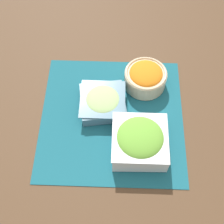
% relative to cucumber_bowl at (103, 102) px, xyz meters
% --- Properties ---
extents(ground_plane, '(3.00, 3.00, 0.00)m').
position_rel_cucumber_bowl_xyz_m(ground_plane, '(0.03, -0.04, -0.03)').
color(ground_plane, '#513823').
extents(placemat, '(0.45, 0.46, 0.00)m').
position_rel_cucumber_bowl_xyz_m(placemat, '(0.03, -0.04, -0.03)').
color(placemat, '#195B6B').
rests_on(placemat, ground_plane).
extents(cucumber_bowl, '(0.16, 0.16, 0.05)m').
position_rel_cucumber_bowl_xyz_m(cucumber_bowl, '(0.00, 0.00, 0.00)').
color(cucumber_bowl, slate).
rests_on(cucumber_bowl, placemat).
extents(carrot_bowl, '(0.14, 0.14, 0.07)m').
position_rel_cucumber_bowl_xyz_m(carrot_bowl, '(0.14, 0.09, 0.01)').
color(carrot_bowl, '#C6B28E').
rests_on(carrot_bowl, placemat).
extents(lettuce_bowl, '(0.16, 0.16, 0.09)m').
position_rel_cucumber_bowl_xyz_m(lettuce_bowl, '(0.11, -0.14, 0.02)').
color(lettuce_bowl, white).
rests_on(lettuce_bowl, placemat).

